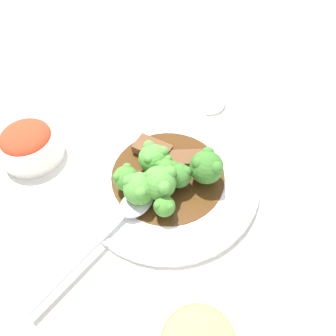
# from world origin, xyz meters

# --- Properties ---
(ground_plane) EXTENTS (4.00, 4.00, 0.00)m
(ground_plane) POSITION_xyz_m (0.00, 0.00, 0.00)
(ground_plane) COLOR silver
(main_plate) EXTENTS (0.30, 0.30, 0.02)m
(main_plate) POSITION_xyz_m (0.00, 0.00, 0.01)
(main_plate) COLOR white
(main_plate) RESTS_ON ground_plane
(beef_strip_0) EXTENTS (0.08, 0.05, 0.01)m
(beef_strip_0) POSITION_xyz_m (-0.02, -0.04, 0.03)
(beef_strip_0) COLOR brown
(beef_strip_0) RESTS_ON main_plate
(beef_strip_1) EXTENTS (0.06, 0.05, 0.01)m
(beef_strip_1) POSITION_xyz_m (0.04, 0.03, 0.02)
(beef_strip_1) COLOR #56331E
(beef_strip_1) RESTS_ON main_plate
(beef_strip_2) EXTENTS (0.07, 0.05, 0.02)m
(beef_strip_2) POSITION_xyz_m (0.04, -0.04, 0.03)
(beef_strip_2) COLOR brown
(beef_strip_2) RESTS_ON main_plate
(broccoli_floret_0) EXTENTS (0.03, 0.03, 0.05)m
(broccoli_floret_0) POSITION_xyz_m (0.00, 0.01, 0.05)
(broccoli_floret_0) COLOR #8EB756
(broccoli_floret_0) RESTS_ON main_plate
(broccoli_floret_1) EXTENTS (0.03, 0.03, 0.04)m
(broccoli_floret_1) POSITION_xyz_m (-0.02, 0.07, 0.04)
(broccoli_floret_1) COLOR #8EB756
(broccoli_floret_1) RESTS_ON main_plate
(broccoli_floret_2) EXTENTS (0.04, 0.04, 0.04)m
(broccoli_floret_2) POSITION_xyz_m (-0.02, 0.02, 0.05)
(broccoli_floret_2) COLOR #7FA84C
(broccoli_floret_2) RESTS_ON main_plate
(broccoli_floret_3) EXTENTS (0.05, 0.05, 0.05)m
(broccoli_floret_3) POSITION_xyz_m (0.02, 0.06, 0.05)
(broccoli_floret_3) COLOR #8EB756
(broccoli_floret_3) RESTS_ON main_plate
(broccoli_floret_4) EXTENTS (0.05, 0.05, 0.06)m
(broccoli_floret_4) POSITION_xyz_m (-0.06, -0.01, 0.05)
(broccoli_floret_4) COLOR #8EB756
(broccoli_floret_4) RESTS_ON main_plate
(broccoli_floret_5) EXTENTS (0.05, 0.05, 0.05)m
(broccoli_floret_5) POSITION_xyz_m (0.02, -0.00, 0.05)
(broccoli_floret_5) COLOR #8EB756
(broccoli_floret_5) RESTS_ON main_plate
(broccoli_floret_6) EXTENTS (0.05, 0.05, 0.06)m
(broccoli_floret_6) POSITION_xyz_m (-0.00, 0.04, 0.05)
(broccoli_floret_6) COLOR #7FA84C
(broccoli_floret_6) RESTS_ON main_plate
(broccoli_floret_7) EXTENTS (0.04, 0.04, 0.04)m
(broccoli_floret_7) POSITION_xyz_m (0.05, 0.04, 0.04)
(broccoli_floret_7) COLOR #8EB756
(broccoli_floret_7) RESTS_ON main_plate
(serving_spoon) EXTENTS (0.11, 0.23, 0.01)m
(serving_spoon) POSITION_xyz_m (0.03, 0.09, 0.03)
(serving_spoon) COLOR #B7B7BC
(serving_spoon) RESTS_ON main_plate
(side_bowl_kimchi) EXTENTS (0.11, 0.11, 0.06)m
(side_bowl_kimchi) POSITION_xyz_m (0.24, 0.02, 0.03)
(side_bowl_kimchi) COLOR white
(side_bowl_kimchi) RESTS_ON ground_plane
(sauce_dish) EXTENTS (0.07, 0.07, 0.01)m
(sauce_dish) POSITION_xyz_m (-0.02, -0.20, 0.01)
(sauce_dish) COLOR white
(sauce_dish) RESTS_ON ground_plane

